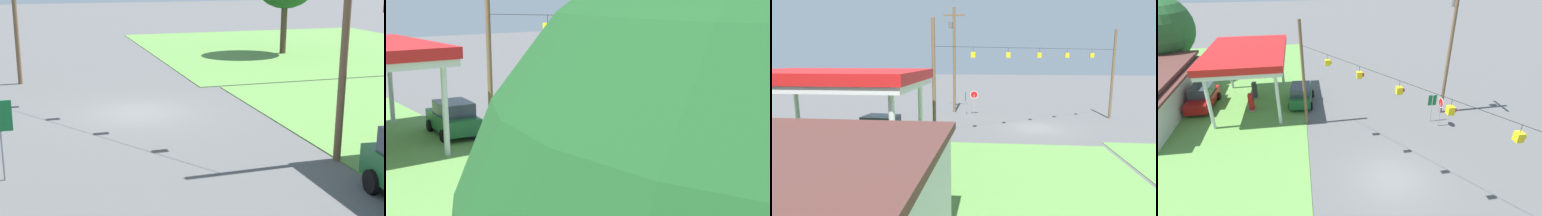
% 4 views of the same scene
% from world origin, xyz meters
% --- Properties ---
extents(ground_plane, '(160.00, 160.00, 0.00)m').
position_xyz_m(ground_plane, '(0.00, 0.00, 0.00)').
color(ground_plane, '#565656').
extents(grass_verge_opposite_corner, '(24.00, 24.00, 0.04)m').
position_xyz_m(grass_verge_opposite_corner, '(-16.00, 16.00, 0.02)').
color(grass_verge_opposite_corner, '#5B8E42').
rests_on(grass_verge_opposite_corner, ground).
extents(route_sign, '(0.10, 0.70, 2.40)m').
position_xyz_m(route_sign, '(6.49, -5.20, 1.71)').
color(route_sign, gray).
rests_on(route_sign, ground).
extents(signal_span_gantry, '(15.63, 10.24, 8.51)m').
position_xyz_m(signal_span_gantry, '(0.00, -0.01, 4.71)').
color(signal_span_gantry, brown).
rests_on(signal_span_gantry, ground).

